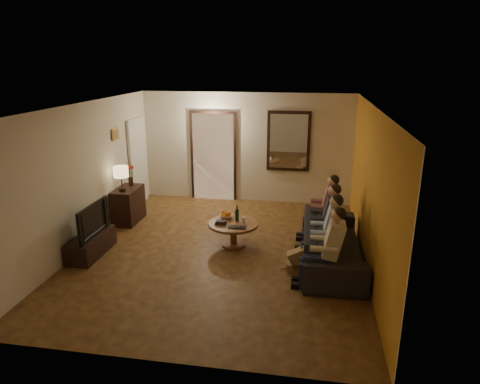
% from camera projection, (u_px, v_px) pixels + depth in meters
% --- Properties ---
extents(floor, '(5.00, 6.00, 0.01)m').
position_uv_depth(floor, '(221.00, 251.00, 7.73)').
color(floor, '#412211').
rests_on(floor, ground).
extents(ceiling, '(5.00, 6.00, 0.01)m').
position_uv_depth(ceiling, '(219.00, 106.00, 6.96)').
color(ceiling, white).
rests_on(ceiling, back_wall).
extents(back_wall, '(5.00, 0.02, 2.60)m').
position_uv_depth(back_wall, '(246.00, 148.00, 10.17)').
color(back_wall, beige).
rests_on(back_wall, floor).
extents(front_wall, '(5.00, 0.02, 2.60)m').
position_uv_depth(front_wall, '(161.00, 260.00, 4.52)').
color(front_wall, beige).
rests_on(front_wall, floor).
extents(left_wall, '(0.02, 6.00, 2.60)m').
position_uv_depth(left_wall, '(85.00, 176.00, 7.74)').
color(left_wall, beige).
rests_on(left_wall, floor).
extents(right_wall, '(0.02, 6.00, 2.60)m').
position_uv_depth(right_wall, '(370.00, 189.00, 6.95)').
color(right_wall, beige).
rests_on(right_wall, floor).
extents(orange_accent, '(0.01, 6.00, 2.60)m').
position_uv_depth(orange_accent, '(370.00, 189.00, 6.95)').
color(orange_accent, orange).
rests_on(orange_accent, right_wall).
extents(kitchen_doorway, '(1.00, 0.06, 2.10)m').
position_uv_depth(kitchen_doorway, '(213.00, 157.00, 10.35)').
color(kitchen_doorway, '#FFE0A5').
rests_on(kitchen_doorway, floor).
extents(door_trim, '(1.12, 0.04, 2.22)m').
position_uv_depth(door_trim, '(213.00, 157.00, 10.34)').
color(door_trim, black).
rests_on(door_trim, floor).
extents(fridge_glimpse, '(0.45, 0.03, 1.70)m').
position_uv_depth(fridge_glimpse, '(224.00, 164.00, 10.36)').
color(fridge_glimpse, silver).
rests_on(fridge_glimpse, floor).
extents(mirror_frame, '(1.00, 0.05, 1.40)m').
position_uv_depth(mirror_frame, '(289.00, 141.00, 9.91)').
color(mirror_frame, black).
rests_on(mirror_frame, back_wall).
extents(mirror_glass, '(0.86, 0.02, 1.26)m').
position_uv_depth(mirror_glass, '(288.00, 142.00, 9.88)').
color(mirror_glass, white).
rests_on(mirror_glass, back_wall).
extents(white_door, '(0.06, 0.85, 2.04)m').
position_uv_depth(white_door, '(138.00, 162.00, 9.98)').
color(white_door, white).
rests_on(white_door, floor).
extents(framed_art, '(0.03, 0.28, 0.24)m').
position_uv_depth(framed_art, '(115.00, 134.00, 8.79)').
color(framed_art, '#B28C33').
rests_on(framed_art, left_wall).
extents(art_canvas, '(0.01, 0.22, 0.18)m').
position_uv_depth(art_canvas, '(116.00, 134.00, 8.79)').
color(art_canvas, brown).
rests_on(art_canvas, left_wall).
extents(dresser, '(0.45, 0.82, 0.73)m').
position_uv_depth(dresser, '(128.00, 205.00, 9.07)').
color(dresser, black).
rests_on(dresser, floor).
extents(table_lamp, '(0.30, 0.30, 0.54)m').
position_uv_depth(table_lamp, '(121.00, 179.00, 8.67)').
color(table_lamp, beige).
rests_on(table_lamp, dresser).
extents(flower_vase, '(0.14, 0.14, 0.44)m').
position_uv_depth(flower_vase, '(130.00, 176.00, 9.10)').
color(flower_vase, red).
rests_on(flower_vase, dresser).
extents(tv_stand, '(0.45, 1.09, 0.36)m').
position_uv_depth(tv_stand, '(91.00, 245.00, 7.57)').
color(tv_stand, black).
rests_on(tv_stand, floor).
extents(tv, '(1.01, 0.13, 0.58)m').
position_uv_depth(tv, '(88.00, 220.00, 7.43)').
color(tv, black).
rests_on(tv, tv_stand).
extents(sofa, '(2.45, 0.99, 0.71)m').
position_uv_depth(sofa, '(332.00, 242.00, 7.24)').
color(sofa, black).
rests_on(sofa, floor).
extents(person_a, '(0.60, 0.40, 1.20)m').
position_uv_depth(person_a, '(329.00, 252.00, 6.34)').
color(person_a, tan).
rests_on(person_a, sofa).
extents(person_b, '(0.60, 0.40, 1.20)m').
position_uv_depth(person_b, '(327.00, 236.00, 6.90)').
color(person_b, tan).
rests_on(person_b, sofa).
extents(person_c, '(0.60, 0.40, 1.20)m').
position_uv_depth(person_c, '(326.00, 222.00, 7.47)').
color(person_c, tan).
rests_on(person_c, sofa).
extents(person_d, '(0.60, 0.40, 1.20)m').
position_uv_depth(person_d, '(326.00, 211.00, 8.03)').
color(person_d, tan).
rests_on(person_d, sofa).
extents(dog, '(0.58, 0.30, 0.56)m').
position_uv_depth(dog, '(302.00, 255.00, 6.94)').
color(dog, '#9D7848').
rests_on(dog, floor).
extents(coffee_table, '(0.99, 0.99, 0.45)m').
position_uv_depth(coffee_table, '(233.00, 234.00, 7.92)').
color(coffee_table, brown).
rests_on(coffee_table, floor).
extents(bowl, '(0.26, 0.26, 0.06)m').
position_uv_depth(bowl, '(226.00, 216.00, 8.08)').
color(bowl, white).
rests_on(bowl, coffee_table).
extents(oranges, '(0.20, 0.20, 0.08)m').
position_uv_depth(oranges, '(226.00, 213.00, 8.06)').
color(oranges, orange).
rests_on(oranges, bowl).
extents(wine_bottle, '(0.07, 0.07, 0.31)m').
position_uv_depth(wine_bottle, '(237.00, 213.00, 7.90)').
color(wine_bottle, black).
rests_on(wine_bottle, coffee_table).
extents(wine_glass, '(0.06, 0.06, 0.10)m').
position_uv_depth(wine_glass, '(244.00, 220.00, 7.86)').
color(wine_glass, silver).
rests_on(wine_glass, coffee_table).
extents(book_stack, '(0.20, 0.15, 0.07)m').
position_uv_depth(book_stack, '(221.00, 222.00, 7.79)').
color(book_stack, black).
rests_on(book_stack, coffee_table).
extents(laptop, '(0.34, 0.24, 0.03)m').
position_uv_depth(laptop, '(236.00, 228.00, 7.57)').
color(laptop, black).
rests_on(laptop, coffee_table).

